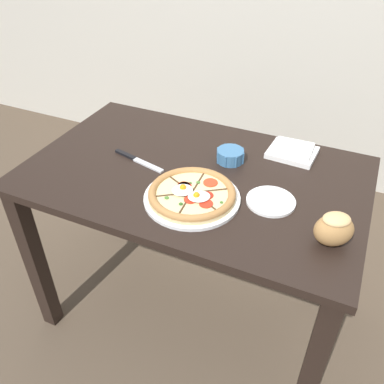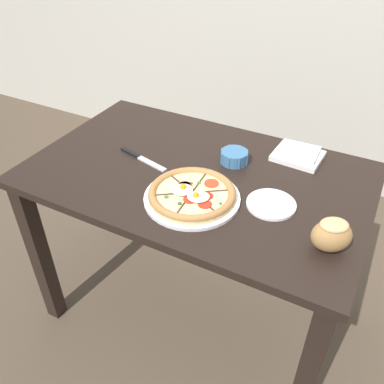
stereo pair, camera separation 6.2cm
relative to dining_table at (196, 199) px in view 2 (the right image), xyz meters
name	(u,v)px [view 2 (the right image)]	position (x,y,z in m)	size (l,w,h in m)	color
ground_plane	(195,306)	(0.00, 0.00, -0.63)	(12.00, 12.00, 0.00)	brown
dining_table	(196,199)	(0.00, 0.00, 0.00)	(1.19, 0.75, 0.76)	black
pizza	(192,195)	(0.06, -0.15, 0.14)	(0.31, 0.31, 0.05)	white
ramekin_bowl	(234,157)	(0.09, 0.12, 0.15)	(0.11, 0.11, 0.05)	teal
napkin_folded	(298,154)	(0.29, 0.26, 0.14)	(0.18, 0.16, 0.04)	white
bread_piece_near	(332,234)	(0.50, -0.17, 0.17)	(0.14, 0.13, 0.10)	#B27F47
knife_main	(142,159)	(-0.22, -0.02, 0.13)	(0.23, 0.07, 0.01)	silver
side_saucer	(271,204)	(0.30, -0.06, 0.13)	(0.16, 0.16, 0.01)	white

